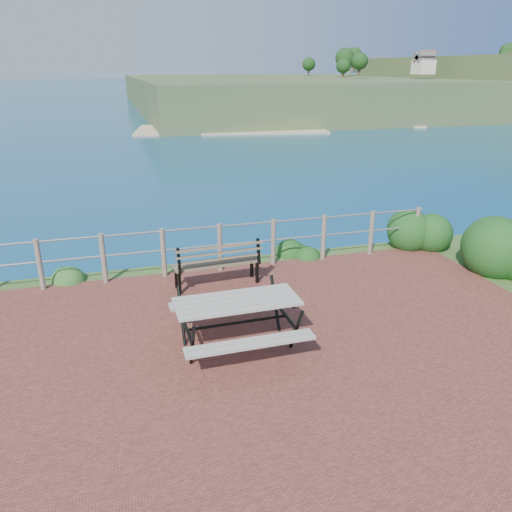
# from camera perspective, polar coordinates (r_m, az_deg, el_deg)

# --- Properties ---
(ground) EXTENTS (10.00, 7.00, 0.12)m
(ground) POSITION_cam_1_polar(r_m,az_deg,el_deg) (7.54, 1.46, -11.06)
(ground) COLOR brown
(ground) RESTS_ON ground
(ocean) EXTENTS (1200.00, 1200.00, 0.00)m
(ocean) POSITION_cam_1_polar(r_m,az_deg,el_deg) (206.15, -16.48, 18.86)
(ocean) COLOR #15627F
(ocean) RESTS_ON ground
(safety_railing) EXTENTS (9.40, 0.10, 1.00)m
(safety_railing) POSITION_cam_1_polar(r_m,az_deg,el_deg) (10.24, -4.15, 1.28)
(safety_railing) COLOR #6B5B4C
(safety_railing) RESTS_ON ground
(distant_bay) EXTENTS (290.00, 232.36, 24.00)m
(distant_bay) POSITION_cam_1_polar(r_m,az_deg,el_deg) (272.44, 25.13, 17.76)
(distant_bay) COLOR #43572B
(distant_bay) RESTS_ON ground
(picnic_table) EXTENTS (1.83, 1.58, 0.77)m
(picnic_table) POSITION_cam_1_polar(r_m,az_deg,el_deg) (7.46, -2.16, -7.12)
(picnic_table) COLOR gray
(picnic_table) RESTS_ON ground
(park_bench) EXTENTS (1.68, 0.53, 0.93)m
(park_bench) POSITION_cam_1_polar(r_m,az_deg,el_deg) (9.50, -4.54, -0.04)
(park_bench) COLOR brown
(park_bench) RESTS_ON ground
(shrub_right_front) EXTENTS (1.33, 1.33, 1.89)m
(shrub_right_front) POSITION_cam_1_polar(r_m,az_deg,el_deg) (11.51, 27.03, -1.83)
(shrub_right_front) COLOR #154618
(shrub_right_front) RESTS_ON ground
(shrub_right_edge) EXTENTS (1.02, 1.02, 1.46)m
(shrub_right_edge) POSITION_cam_1_polar(r_m,az_deg,el_deg) (12.57, 17.90, 1.27)
(shrub_right_edge) COLOR #154618
(shrub_right_edge) RESTS_ON ground
(shrub_lip_west) EXTENTS (0.68, 0.68, 0.39)m
(shrub_lip_west) POSITION_cam_1_polar(r_m,az_deg,el_deg) (10.76, -20.73, -2.35)
(shrub_lip_west) COLOR #225620
(shrub_lip_west) RESTS_ON ground
(shrub_lip_east) EXTENTS (0.83, 0.83, 0.60)m
(shrub_lip_east) POSITION_cam_1_polar(r_m,az_deg,el_deg) (11.37, 5.18, 0.19)
(shrub_lip_east) COLOR #154618
(shrub_lip_east) RESTS_ON ground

